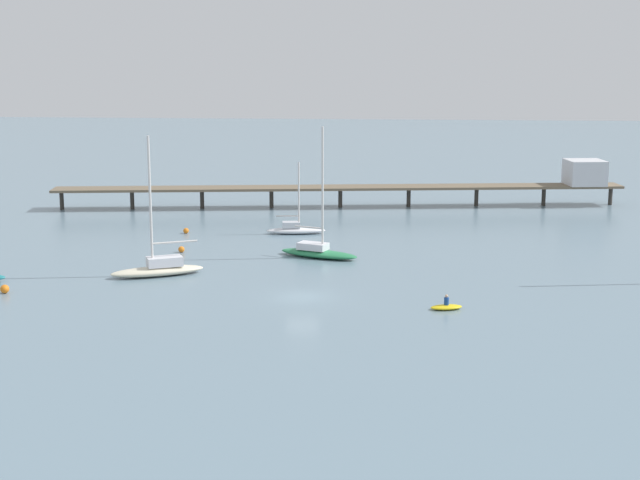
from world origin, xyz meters
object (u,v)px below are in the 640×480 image
Objects in this scene: mooring_buoy_mid at (181,249)px; mooring_buoy_inner at (5,289)px; sailboat_cream at (159,267)px; dinghy_yellow at (446,307)px; sailboat_white at (295,229)px; pier at (444,182)px; mooring_buoy_far at (186,231)px; sailboat_green at (318,250)px.

mooring_buoy_mid is 0.85× the size of mooring_buoy_inner.
sailboat_cream reaches higher than dinghy_yellow.
mooring_buoy_mid is (-9.76, -10.24, -0.27)m from sailboat_white.
pier is 98.92× the size of mooring_buoy_inner.
sailboat_green is at bearing -34.77° from mooring_buoy_far.
sailboat_white is at bearing 106.93° from sailboat_green.
sailboat_cream reaches higher than mooring_buoy_far.
mooring_buoy_inner is (-34.63, 1.64, 0.13)m from dinghy_yellow.
mooring_buoy_far is at bearing 71.61° from mooring_buoy_inner.
mooring_buoy_mid is (-13.17, 0.95, -0.39)m from sailboat_green.
mooring_buoy_mid is at bearing 91.78° from sailboat_cream.
sailboat_green is 20.41m from dinghy_yellow.
pier is 26.85× the size of dinghy_yellow.
dinghy_yellow is 3.68× the size of mooring_buoy_inner.
pier is 46.89m from sailboat_cream.
sailboat_cream is 16.98× the size of mooring_buoy_inner.
sailboat_white reaches higher than pier.
mooring_buoy_inner is at bearing -128.22° from pier.
sailboat_green reaches higher than pier.
pier is 5.73× the size of sailboat_green.
sailboat_white is 11.54m from mooring_buoy_far.
sailboat_white is 10.74× the size of mooring_buoy_inner.
sailboat_white is at bearing 46.36° from mooring_buoy_mid.
pier is 117.69× the size of mooring_buoy_far.
pier reaches higher than mooring_buoy_mid.
sailboat_white is 21.81m from sailboat_cream.
mooring_buoy_inner is (-36.33, -46.13, -2.75)m from pier.
mooring_buoy_inner is (-8.58, -25.81, 0.06)m from mooring_buoy_far.
sailboat_green reaches higher than mooring_buoy_inner.
pier is 5.83× the size of sailboat_cream.
pier is 116.26× the size of mooring_buoy_mid.
sailboat_green is at bearing -112.71° from pier.
sailboat_cream is 20.20× the size of mooring_buoy_far.
sailboat_white is at bearing 52.99° from mooring_buoy_inner.
sailboat_white is 11.70m from sailboat_green.
pier is 33.34m from sailboat_green.
pier reaches higher than mooring_buoy_far.
sailboat_cream is 9.42m from mooring_buoy_mid.
sailboat_green is 28.12m from mooring_buoy_inner.
dinghy_yellow is 4.33× the size of mooring_buoy_mid.
sailboat_green is 18.16m from mooring_buoy_far.
sailboat_white is 12.78× the size of mooring_buoy_far.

